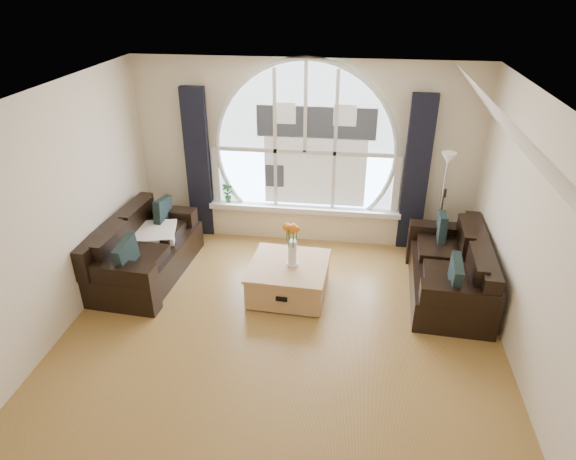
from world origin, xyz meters
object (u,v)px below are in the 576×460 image
object	(u,v)px
coffee_chest	(289,278)
floor_lamp	(441,208)
potted_plant	(227,192)
sofa_right	(449,267)
vase_flowers	(292,238)
sofa_left	(145,249)
guitar	(438,220)

from	to	relation	value
coffee_chest	floor_lamp	size ratio (longest dim) A/B	0.61
coffee_chest	potted_plant	bearing A→B (deg)	130.00
sofa_right	floor_lamp	distance (m)	1.01
sofa_right	potted_plant	xyz separation A→B (m)	(-3.17, 1.25, 0.31)
floor_lamp	vase_flowers	bearing A→B (deg)	-147.99
floor_lamp	sofa_left	bearing A→B (deg)	-165.87
sofa_right	floor_lamp	world-z (taller)	floor_lamp
vase_flowers	potted_plant	distance (m)	1.95
vase_flowers	sofa_right	bearing A→B (deg)	8.06
coffee_chest	floor_lamp	xyz separation A→B (m)	(1.97, 1.20, 0.56)
floor_lamp	sofa_right	bearing A→B (deg)	-87.63
sofa_right	potted_plant	bearing A→B (deg)	161.56
floor_lamp	guitar	world-z (taller)	floor_lamp
sofa_left	potted_plant	distance (m)	1.58
sofa_right	vase_flowers	xyz separation A→B (m)	(-1.97, -0.28, 0.43)
sofa_left	guitar	bearing A→B (deg)	20.32
sofa_left	floor_lamp	bearing A→B (deg)	18.23
sofa_left	vase_flowers	size ratio (longest dim) A/B	2.63
sofa_right	vase_flowers	size ratio (longest dim) A/B	2.55
sofa_left	sofa_right	xyz separation A→B (m)	(3.99, 0.07, 0.00)
vase_flowers	floor_lamp	xyz separation A→B (m)	(1.93, 1.20, -0.03)
coffee_chest	vase_flowers	bearing A→B (deg)	-7.76
coffee_chest	potted_plant	size ratio (longest dim) A/B	3.06
sofa_right	floor_lamp	size ratio (longest dim) A/B	1.11
vase_flowers	guitar	size ratio (longest dim) A/B	0.66
sofa_right	coffee_chest	size ratio (longest dim) A/B	1.83
vase_flowers	guitar	distance (m)	2.40
sofa_right	guitar	distance (m)	1.10
sofa_right	guitar	size ratio (longest dim) A/B	1.68
sofa_right	potted_plant	size ratio (longest dim) A/B	5.58
vase_flowers	floor_lamp	distance (m)	2.27
sofa_left	vase_flowers	xyz separation A→B (m)	(2.03, -0.21, 0.43)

